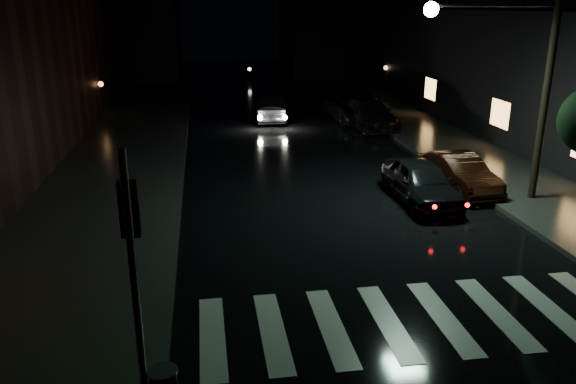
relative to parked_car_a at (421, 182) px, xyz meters
name	(u,v)px	position (x,y,z in m)	size (l,w,h in m)	color
ground	(276,346)	(-5.80, -7.49, -0.70)	(120.00, 120.00, 0.00)	black
sidewalk_left	(112,162)	(-10.80, 6.51, -0.63)	(6.00, 44.00, 0.15)	#282826
sidewalk_right	(455,149)	(4.20, 6.51, -0.63)	(4.00, 44.00, 0.15)	#282826
building_right	(554,71)	(11.20, 10.51, 2.30)	(10.00, 40.00, 6.00)	black
building_far_left	(99,32)	(-15.80, 37.51, 3.30)	(14.00, 10.00, 8.00)	black
building_far_right	(358,35)	(8.20, 37.51, 2.80)	(14.00, 10.00, 7.00)	black
crosswalk	(416,319)	(-2.80, -6.99, -0.70)	(9.00, 3.00, 0.01)	beige
signal_pole_corner	(149,325)	(-7.94, -8.95, 0.84)	(0.68, 0.61, 4.20)	slate
utility_pole	(531,61)	(3.03, -0.49, 3.89)	(4.92, 0.44, 8.00)	black
parked_car_a	(421,182)	(0.00, 0.00, 0.00)	(1.66, 4.13, 1.41)	black
parked_car_b	(459,173)	(1.80, 1.00, -0.06)	(1.36, 3.89, 1.28)	black
parked_car_c	(369,114)	(1.80, 11.99, 0.03)	(2.06, 5.07, 1.47)	black
parked_car_d	(353,110)	(1.35, 13.58, -0.02)	(2.28, 4.95, 1.38)	black
oncoming_car	(270,108)	(-3.23, 14.55, 0.01)	(1.51, 4.33, 1.43)	black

